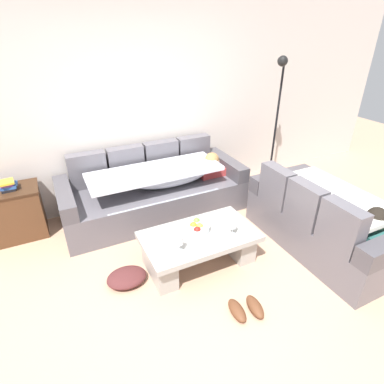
{
  "coord_description": "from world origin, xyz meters",
  "views": [
    {
      "loc": [
        -1.09,
        -1.88,
        2.31
      ],
      "look_at": [
        0.33,
        1.02,
        0.55
      ],
      "focal_mm": 28.81,
      "sensor_mm": 36.0,
      "label": 1
    }
  ],
  "objects": [
    {
      "name": "floor_lamp",
      "position": [
        2.02,
        1.63,
        1.12
      ],
      "size": [
        0.33,
        0.31,
        1.95
      ],
      "color": "black",
      "rests_on": "ground_plane"
    },
    {
      "name": "wine_glass_near_right",
      "position": [
        0.44,
        0.29,
        0.5
      ],
      "size": [
        0.07,
        0.07,
        0.17
      ],
      "color": "silver",
      "rests_on": "coffee_table"
    },
    {
      "name": "ground_plane",
      "position": [
        0.0,
        0.0,
        0.0
      ],
      "size": [
        14.0,
        14.0,
        0.0
      ],
      "primitive_type": "plane",
      "color": "tan"
    },
    {
      "name": "crumpled_garment",
      "position": [
        -0.66,
        0.49,
        0.06
      ],
      "size": [
        0.42,
        0.35,
        0.12
      ],
      "primitive_type": "ellipsoid",
      "rotation": [
        0.0,
        0.0,
        3.07
      ],
      "color": "#4C2323",
      "rests_on": "ground_plane"
    },
    {
      "name": "wine_glass_near_left",
      "position": [
        -0.16,
        0.28,
        0.5
      ],
      "size": [
        0.07,
        0.07,
        0.17
      ],
      "color": "silver",
      "rests_on": "coffee_table"
    },
    {
      "name": "pair_of_shoes",
      "position": [
        0.21,
        -0.35,
        0.04
      ],
      "size": [
        0.33,
        0.32,
        0.09
      ],
      "color": "#59331E",
      "rests_on": "ground_plane"
    },
    {
      "name": "back_wall",
      "position": [
        0.0,
        2.15,
        1.35
      ],
      "size": [
        9.0,
        0.1,
        2.7
      ],
      "primitive_type": "cube",
      "color": "beige",
      "rests_on": "ground_plane"
    },
    {
      "name": "coffee_table",
      "position": [
        0.13,
        0.43,
        0.24
      ],
      "size": [
        1.2,
        0.68,
        0.38
      ],
      "color": "#9B9A94",
      "rests_on": "ground_plane"
    },
    {
      "name": "fruit_bowl",
      "position": [
        0.14,
        0.51,
        0.42
      ],
      "size": [
        0.28,
        0.28,
        0.1
      ],
      "color": "silver",
      "rests_on": "coffee_table"
    },
    {
      "name": "book_stack_on_cabinet",
      "position": [
        -1.6,
        1.85,
        0.7
      ],
      "size": [
        0.18,
        0.2,
        0.11
      ],
      "color": "black",
      "rests_on": "side_cabinet"
    },
    {
      "name": "couch_near_window",
      "position": [
        1.56,
        0.09,
        0.33
      ],
      "size": [
        0.92,
        1.74,
        0.88
      ],
      "rotation": [
        0.0,
        0.0,
        1.57
      ],
      "color": "#57535A",
      "rests_on": "ground_plane"
    },
    {
      "name": "side_cabinet",
      "position": [
        -1.66,
        1.85,
        0.32
      ],
      "size": [
        0.72,
        0.44,
        0.64
      ],
      "color": "#50301C",
      "rests_on": "ground_plane"
    },
    {
      "name": "open_magazine",
      "position": [
        0.49,
        0.48,
        0.39
      ],
      "size": [
        0.33,
        0.28,
        0.01
      ],
      "primitive_type": "cube",
      "rotation": [
        0.0,
        0.0,
        0.29
      ],
      "color": "white",
      "rests_on": "coffee_table"
    },
    {
      "name": "couch_along_wall",
      "position": [
        0.1,
        1.62,
        0.33
      ],
      "size": [
        2.4,
        0.92,
        0.88
      ],
      "color": "#57535A",
      "rests_on": "ground_plane"
    }
  ]
}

